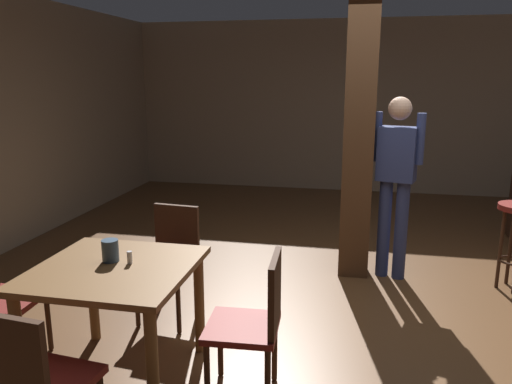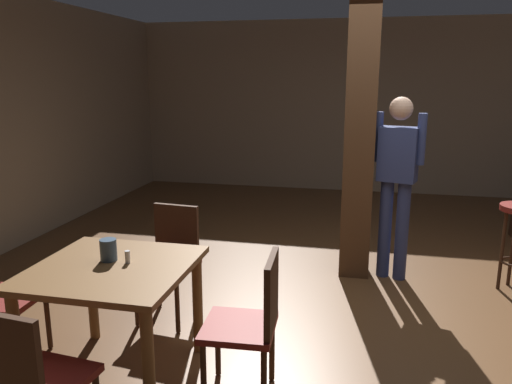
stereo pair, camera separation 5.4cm
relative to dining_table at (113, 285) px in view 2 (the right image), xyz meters
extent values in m
plane|color=brown|center=(1.62, 1.35, -0.63)|extent=(10.80, 10.80, 0.00)
cube|color=gray|center=(1.62, 5.85, 0.77)|extent=(8.00, 0.10, 2.80)
cube|color=#4C301C|center=(1.44, 2.10, 0.77)|extent=(0.28, 0.28, 2.80)
cube|color=brown|center=(0.00, 0.00, 0.11)|extent=(0.95, 0.95, 0.04)
cylinder|color=brown|center=(0.41, 0.41, -0.27)|extent=(0.07, 0.07, 0.72)
cylinder|color=brown|center=(-0.41, 0.41, -0.27)|extent=(0.07, 0.07, 0.72)
cylinder|color=brown|center=(0.41, -0.41, -0.27)|extent=(0.07, 0.07, 0.72)
cylinder|color=brown|center=(-0.41, -0.41, -0.27)|extent=(0.07, 0.07, 0.72)
cube|color=maroon|center=(0.01, -0.76, -0.18)|extent=(0.46, 0.46, 0.04)
cube|color=#382114|center=(-0.01, -0.95, 0.04)|extent=(0.38, 0.07, 0.45)
cube|color=maroon|center=(-0.80, 0.01, -0.18)|extent=(0.44, 0.44, 0.04)
cylinder|color=#382114|center=(-0.64, 0.19, -0.41)|extent=(0.04, 0.04, 0.43)
cylinder|color=#382114|center=(-0.62, -0.16, -0.41)|extent=(0.04, 0.04, 0.43)
cylinder|color=#382114|center=(-0.99, 0.18, -0.41)|extent=(0.04, 0.04, 0.43)
cube|color=maroon|center=(0.81, -0.03, -0.18)|extent=(0.44, 0.44, 0.04)
cube|color=#382114|center=(1.01, -0.02, 0.04)|extent=(0.06, 0.38, 0.45)
cylinder|color=#382114|center=(0.65, -0.21, -0.41)|extent=(0.04, 0.04, 0.43)
cylinder|color=#382114|center=(0.63, 0.14, -0.41)|extent=(0.04, 0.04, 0.43)
cylinder|color=#382114|center=(1.00, -0.19, -0.41)|extent=(0.04, 0.04, 0.43)
cylinder|color=#382114|center=(0.98, 0.16, -0.41)|extent=(0.04, 0.04, 0.43)
cube|color=maroon|center=(0.02, 0.79, -0.18)|extent=(0.46, 0.46, 0.04)
cube|color=#382114|center=(0.04, 0.98, 0.04)|extent=(0.38, 0.07, 0.45)
cylinder|color=#382114|center=(0.18, 0.60, -0.41)|extent=(0.04, 0.04, 0.43)
cylinder|color=#382114|center=(-0.17, 0.63, -0.41)|extent=(0.04, 0.04, 0.43)
cylinder|color=#382114|center=(0.21, 0.95, -0.41)|extent=(0.04, 0.04, 0.43)
cylinder|color=#382114|center=(-0.14, 0.98, -0.41)|extent=(0.04, 0.04, 0.43)
cylinder|color=#33475B|center=(-0.06, 0.08, 0.20)|extent=(0.10, 0.10, 0.14)
cylinder|color=silver|center=(0.08, 0.06, 0.17)|extent=(0.03, 0.03, 0.08)
cube|color=navy|center=(1.79, 2.07, 0.57)|extent=(0.38, 0.29, 0.50)
sphere|color=tan|center=(1.79, 2.07, 0.98)|extent=(0.26, 0.26, 0.21)
cylinder|color=navy|center=(1.87, 2.05, -0.16)|extent=(0.15, 0.15, 0.95)
cylinder|color=navy|center=(1.71, 2.09, -0.16)|extent=(0.15, 0.15, 0.95)
cylinder|color=navy|center=(1.98, 2.02, 0.72)|extent=(0.10, 0.10, 0.46)
cylinder|color=navy|center=(1.60, 2.12, 0.72)|extent=(0.10, 0.10, 0.46)
cylinder|color=#382114|center=(2.85, 2.11, -0.26)|extent=(0.03, 0.03, 0.74)
cylinder|color=#382114|center=(2.74, 1.99, -0.26)|extent=(0.03, 0.03, 0.74)
camera|label=1|loc=(1.44, -2.64, 1.27)|focal=35.00mm
camera|label=2|loc=(1.49, -2.63, 1.27)|focal=35.00mm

